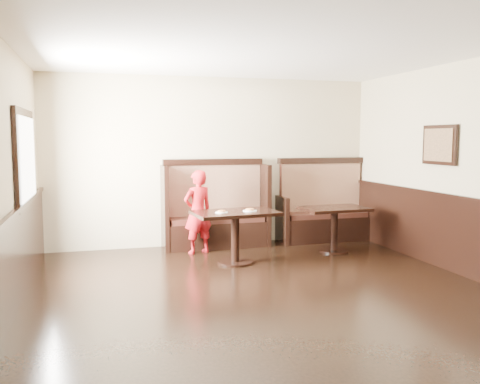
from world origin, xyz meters
name	(u,v)px	position (x,y,z in m)	size (l,w,h in m)	color
ground	(285,310)	(0.00, 0.00, 0.00)	(7.00, 7.00, 0.00)	black
room_shell	(250,244)	(-0.30, 0.28, 0.67)	(7.00, 7.00, 7.00)	#BFB08B
booth_main	(215,215)	(0.00, 3.30, 0.53)	(1.75, 0.72, 1.45)	black
booth_neighbor	(323,213)	(1.95, 3.29, 0.48)	(1.65, 0.72, 1.45)	black
table_main	(235,224)	(0.02, 2.08, 0.58)	(1.25, 0.86, 0.75)	black
table_neighbor	(334,218)	(1.72, 2.39, 0.53)	(1.05, 0.71, 0.71)	black
child	(198,212)	(-0.37, 2.86, 0.65)	(0.47, 0.31, 1.30)	red
pizza_plate_left	(222,212)	(-0.20, 2.02, 0.77)	(0.18, 0.18, 0.03)	white
pizza_plate_right	(250,210)	(0.23, 2.05, 0.77)	(0.20, 0.20, 0.04)	white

